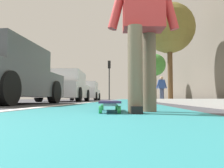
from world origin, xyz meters
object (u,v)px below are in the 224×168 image
object	(u,v)px
skater_person	(143,19)
parked_car_near	(4,75)
traffic_light	(109,73)
pedestrian_distant	(162,87)
street_tree_far	(155,65)
street_tree_mid	(169,29)
parked_car_mid	(66,87)
skateboard	(110,103)
parked_car_far	(86,92)

from	to	relation	value
skater_person	parked_car_near	xyz separation A→B (m)	(3.17, 3.19, -0.22)
traffic_light	pedestrian_distant	bearing A→B (deg)	-156.02
street_tree_far	street_tree_mid	bearing A→B (deg)	180.00
parked_car_mid	skateboard	bearing A→B (deg)	-161.96
skater_person	traffic_light	bearing A→B (deg)	5.23
parked_car_mid	street_tree_far	xyz separation A→B (m)	(8.30, -5.46, 2.27)
skateboard	parked_car_near	bearing A→B (deg)	43.34
parked_car_mid	traffic_light	xyz separation A→B (m)	(12.34, -1.25, 2.14)
skater_person	street_tree_far	distance (m)	17.49
parked_car_near	street_tree_far	size ratio (longest dim) A/B	1.05
skater_person	street_tree_far	bearing A→B (deg)	-7.47
pedestrian_distant	parked_car_near	bearing A→B (deg)	149.91
street_tree_far	pedestrian_distant	distance (m)	5.41
skateboard	parked_car_far	xyz separation A→B (m)	(15.68, 3.05, 0.61)
skater_person	parked_car_mid	bearing A→B (deg)	19.75
pedestrian_distant	street_tree_far	bearing A→B (deg)	-2.25
skateboard	street_tree_mid	distance (m)	11.32
parked_car_near	street_tree_mid	size ratio (longest dim) A/B	0.76
pedestrian_distant	traffic_light	bearing A→B (deg)	23.98
skater_person	parked_car_far	distance (m)	16.19
street_tree_far	skateboard	bearing A→B (deg)	171.33
parked_car_mid	pedestrian_distant	xyz separation A→B (m)	(3.32, -5.27, 0.17)
parked_car_near	skateboard	bearing A→B (deg)	-136.66
parked_car_near	parked_car_mid	world-z (taller)	parked_car_near
parked_car_far	parked_car_mid	bearing A→B (deg)	-178.42
skater_person	traffic_light	size ratio (longest dim) A/B	0.40
parked_car_mid	pedestrian_distant	distance (m)	6.23
parked_car_far	street_tree_mid	distance (m)	8.51
skateboard	traffic_light	xyz separation A→B (m)	(21.11, 1.60, 2.76)
skateboard	skater_person	size ratio (longest dim) A/B	0.52
pedestrian_distant	parked_car_far	bearing A→B (deg)	56.68
traffic_light	street_tree_far	xyz separation A→B (m)	(-4.04, -4.21, 0.13)
skateboard	traffic_light	bearing A→B (deg)	4.34
parked_car_far	pedestrian_distant	size ratio (longest dim) A/B	2.77
street_tree_mid	skater_person	bearing A→B (deg)	167.77
parked_car_mid	street_tree_mid	world-z (taller)	street_tree_mid
parked_car_near	parked_car_mid	bearing A→B (deg)	0.08
skateboard	traffic_light	distance (m)	21.35
traffic_light	street_tree_mid	xyz separation A→B (m)	(-10.84, -4.21, 1.22)
parked_car_mid	street_tree_mid	xyz separation A→B (m)	(1.50, -5.46, 3.35)
parked_car_near	parked_car_far	size ratio (longest dim) A/B	0.97
parked_car_far	traffic_light	xyz separation A→B (m)	(5.43, -1.45, 2.15)
traffic_light	parked_car_mid	bearing A→B (deg)	174.19
parked_car_far	street_tree_mid	world-z (taller)	street_tree_mid
street_tree_mid	parked_car_mid	bearing A→B (deg)	105.38
parked_car_near	skater_person	bearing A→B (deg)	-134.77
parked_car_mid	traffic_light	distance (m)	12.59
parked_car_near	pedestrian_distant	size ratio (longest dim) A/B	2.69
parked_car_far	street_tree_far	size ratio (longest dim) A/B	1.08
skater_person	parked_car_near	bearing A→B (deg)	45.23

